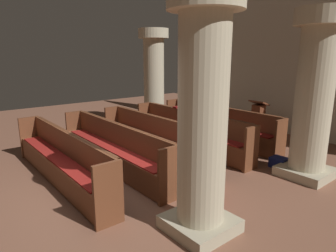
% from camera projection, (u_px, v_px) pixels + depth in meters
% --- Properties ---
extents(ground_plane, '(19.20, 19.20, 0.00)m').
position_uv_depth(ground_plane, '(108.00, 191.00, 5.23)').
color(ground_plane, brown).
extents(back_wall, '(10.00, 0.16, 4.50)m').
position_uv_depth(back_wall, '(298.00, 57.00, 8.43)').
color(back_wall, beige).
rests_on(back_wall, ground).
extents(pew_row_0, '(3.84, 0.47, 0.93)m').
position_uv_depth(pew_row_0, '(217.00, 123.00, 8.13)').
color(pew_row_0, brown).
rests_on(pew_row_0, ground).
extents(pew_row_1, '(3.84, 0.46, 0.93)m').
position_uv_depth(pew_row_1, '(189.00, 129.00, 7.47)').
color(pew_row_1, brown).
rests_on(pew_row_1, ground).
extents(pew_row_2, '(3.84, 0.47, 0.93)m').
position_uv_depth(pew_row_2, '(154.00, 137.00, 6.81)').
color(pew_row_2, brown).
rests_on(pew_row_2, ground).
extents(pew_row_3, '(3.84, 0.46, 0.93)m').
position_uv_depth(pew_row_3, '(112.00, 146.00, 6.15)').
color(pew_row_3, brown).
rests_on(pew_row_3, ground).
extents(pew_row_4, '(3.84, 0.46, 0.93)m').
position_uv_depth(pew_row_4, '(60.00, 157.00, 5.49)').
color(pew_row_4, brown).
rests_on(pew_row_4, ground).
extents(pillar_aisle_side, '(0.97, 0.97, 3.13)m').
position_uv_depth(pillar_aisle_side, '(314.00, 93.00, 5.49)').
color(pillar_aisle_side, tan).
rests_on(pillar_aisle_side, ground).
extents(pillar_far_side, '(0.97, 0.97, 3.13)m').
position_uv_depth(pillar_far_side, '(154.00, 76.00, 9.80)').
color(pillar_far_side, tan).
rests_on(pillar_far_side, ground).
extents(pillar_aisle_rear, '(0.92, 0.92, 3.13)m').
position_uv_depth(pillar_aisle_rear, '(203.00, 112.00, 3.70)').
color(pillar_aisle_rear, tan).
rests_on(pillar_aisle_rear, ground).
extents(lectern, '(0.48, 0.45, 1.08)m').
position_uv_depth(lectern, '(258.00, 122.00, 8.46)').
color(lectern, '#562B1A').
rests_on(lectern, ground).
extents(hymn_book, '(0.16, 0.20, 0.04)m').
position_uv_depth(hymn_book, '(177.00, 107.00, 7.97)').
color(hymn_book, maroon).
rests_on(hymn_book, pew_row_1).
extents(kneeler_box_navy, '(0.33, 0.28, 0.22)m').
position_uv_depth(kneeler_box_navy, '(279.00, 163.00, 6.29)').
color(kneeler_box_navy, navy).
rests_on(kneeler_box_navy, ground).
extents(kneeler_box_red, '(0.40, 0.25, 0.27)m').
position_uv_depth(kneeler_box_red, '(207.00, 189.00, 4.99)').
color(kneeler_box_red, maroon).
rests_on(kneeler_box_red, ground).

